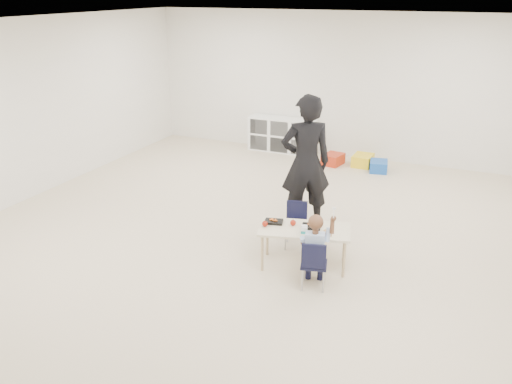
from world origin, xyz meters
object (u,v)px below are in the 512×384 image
at_px(table, 304,247).
at_px(adult, 306,163).
at_px(child, 315,250).
at_px(cubby_shelf, 282,135).
at_px(chair_near, 314,263).

bearing_deg(table, adult, 94.54).
relative_size(table, child, 1.26).
distance_m(table, child, 0.56).
distance_m(table, cubby_shelf, 4.93).
height_order(table, child, child).
bearing_deg(chair_near, table, 106.96).
bearing_deg(adult, child, 80.41).
bearing_deg(child, cubby_shelf, 100.53).
height_order(table, adult, adult).
xyz_separation_m(chair_near, adult, (-0.64, 1.54, 0.65)).
distance_m(cubby_shelf, adult, 3.82).
bearing_deg(cubby_shelf, chair_near, -65.22).
distance_m(chair_near, child, 0.17).
xyz_separation_m(chair_near, cubby_shelf, (-2.28, 4.94, 0.05)).
xyz_separation_m(child, adult, (-0.64, 1.54, 0.48)).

